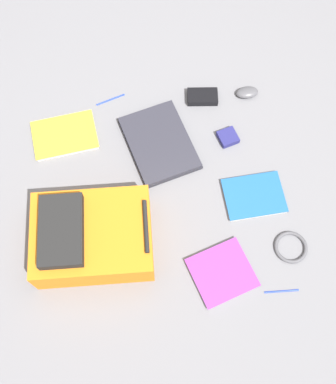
# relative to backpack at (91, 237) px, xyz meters

# --- Properties ---
(ground_plane) EXTENTS (3.43, 3.43, 0.00)m
(ground_plane) POSITION_rel_backpack_xyz_m (-0.19, 0.28, -0.09)
(ground_plane) COLOR slate
(backpack) EXTENTS (0.37, 0.47, 0.20)m
(backpack) POSITION_rel_backpack_xyz_m (0.00, 0.00, 0.00)
(backpack) COLOR orange
(backpack) RESTS_ON ground_plane
(laptop) EXTENTS (0.40, 0.33, 0.03)m
(laptop) POSITION_rel_backpack_xyz_m (-0.40, 0.32, -0.07)
(laptop) COLOR #24242C
(laptop) RESTS_ON ground_plane
(book_red) EXTENTS (0.26, 0.27, 0.02)m
(book_red) POSITION_rel_backpack_xyz_m (0.19, 0.47, -0.08)
(book_red) COLOR silver
(book_red) RESTS_ON ground_plane
(book_manual) EXTENTS (0.19, 0.24, 0.02)m
(book_manual) POSITION_rel_backpack_xyz_m (-0.10, 0.66, -0.08)
(book_manual) COLOR silver
(book_manual) RESTS_ON ground_plane
(book_comic) EXTENTS (0.21, 0.29, 0.02)m
(book_comic) POSITION_rel_backpack_xyz_m (-0.50, -0.08, -0.08)
(book_comic) COLOR silver
(book_comic) RESTS_ON ground_plane
(computer_mouse) EXTENTS (0.06, 0.10, 0.03)m
(computer_mouse) POSITION_rel_backpack_xyz_m (-0.59, 0.74, -0.07)
(computer_mouse) COLOR #4C4C51
(computer_mouse) RESTS_ON ground_plane
(cable_coil) EXTENTS (0.13, 0.13, 0.01)m
(cable_coil) POSITION_rel_backpack_xyz_m (0.13, 0.76, -0.08)
(cable_coil) COLOR #4C4C51
(cable_coil) RESTS_ON ground_plane
(power_brick) EXTENTS (0.10, 0.14, 0.03)m
(power_brick) POSITION_rel_backpack_xyz_m (-0.60, 0.54, -0.07)
(power_brick) COLOR black
(power_brick) RESTS_ON ground_plane
(pen_black) EXTENTS (0.02, 0.13, 0.01)m
(pen_black) POSITION_rel_backpack_xyz_m (0.29, 0.68, -0.08)
(pen_black) COLOR #1933B2
(pen_black) RESTS_ON ground_plane
(pen_blue) EXTENTS (0.04, 0.13, 0.01)m
(pen_blue) POSITION_rel_backpack_xyz_m (-0.65, 0.13, -0.08)
(pen_blue) COLOR #1933B2
(pen_blue) RESTS_ON ground_plane
(earbud_pouch) EXTENTS (0.09, 0.09, 0.03)m
(earbud_pouch) POSITION_rel_backpack_xyz_m (-0.38, 0.61, -0.07)
(earbud_pouch) COLOR navy
(earbud_pouch) RESTS_ON ground_plane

